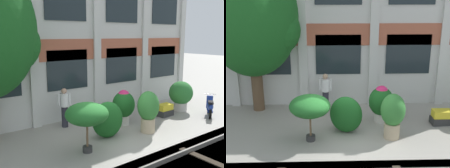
{
  "view_description": "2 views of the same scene",
  "coord_description": "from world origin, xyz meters",
  "views": [
    {
      "loc": [
        -5.13,
        -6.98,
        3.72
      ],
      "look_at": [
        1.27,
        1.63,
        1.71
      ],
      "focal_mm": 42.0,
      "sensor_mm": 36.0,
      "label": 1
    },
    {
      "loc": [
        -0.4,
        -9.74,
        5.27
      ],
      "look_at": [
        -0.08,
        0.99,
        1.65
      ],
      "focal_mm": 50.0,
      "sensor_mm": 36.0,
      "label": 2
    }
  ],
  "objects": [
    {
      "name": "ground_plane",
      "position": [
        0.0,
        0.0,
        0.0
      ],
      "size": [
        80.0,
        80.0,
        0.0
      ],
      "primitive_type": "plane",
      "color": "#9E998E"
    },
    {
      "name": "apartment_facade",
      "position": [
        0.0,
        3.35,
        4.3
      ],
      "size": [
        15.22,
        0.64,
        8.65
      ],
      "color": "silver",
      "rests_on": "ground"
    },
    {
      "name": "potted_plant_fluted_column",
      "position": [
        5.15,
        1.13,
        0.83
      ],
      "size": [
        1.17,
        1.17,
        1.48
      ],
      "color": "beige",
      "rests_on": "ground"
    },
    {
      "name": "potted_plant_square_trough",
      "position": [
        3.88,
        1.0,
        0.26
      ],
      "size": [
        0.81,
        0.55,
        0.56
      ],
      "color": "#333333",
      "rests_on": "ground"
    },
    {
      "name": "potted_plant_ribbed_drum",
      "position": [
        1.77,
        -0.03,
        0.91
      ],
      "size": [
        0.84,
        0.84,
        1.62
      ],
      "color": "tan",
      "rests_on": "ground"
    },
    {
      "name": "potted_plant_stone_basin",
      "position": [
        1.58,
        1.23,
        0.85
      ],
      "size": [
        0.95,
        0.95,
        1.48
      ],
      "color": "beige",
      "rests_on": "ground"
    },
    {
      "name": "potted_plant_tall_urn",
      "position": [
        -1.05,
        -0.16,
        1.26
      ],
      "size": [
        1.38,
        1.38,
        1.63
      ],
      "color": "#333333",
      "rests_on": "ground"
    },
    {
      "name": "scooter_near_curb",
      "position": [
        5.46,
        -0.32,
        0.44
      ],
      "size": [
        1.16,
        0.9,
        0.98
      ],
      "rotation": [
        0.0,
        0.0,
        0.64
      ],
      "color": "black",
      "rests_on": "ground"
    },
    {
      "name": "resident_by_doorway",
      "position": [
        -0.55,
        2.41,
        0.87
      ],
      "size": [
        0.52,
        0.34,
        1.62
      ],
      "rotation": [
        0.0,
        0.0,
        -1.79
      ],
      "color": "#282833",
      "rests_on": "ground"
    },
    {
      "name": "topiary_hedge",
      "position": [
        0.19,
        0.46,
        0.67
      ],
      "size": [
        1.31,
        0.96,
        1.35
      ],
      "primitive_type": "ellipsoid",
      "rotation": [
        0.0,
        0.0,
        2.9
      ],
      "color": "#19561E",
      "rests_on": "ground"
    }
  ]
}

